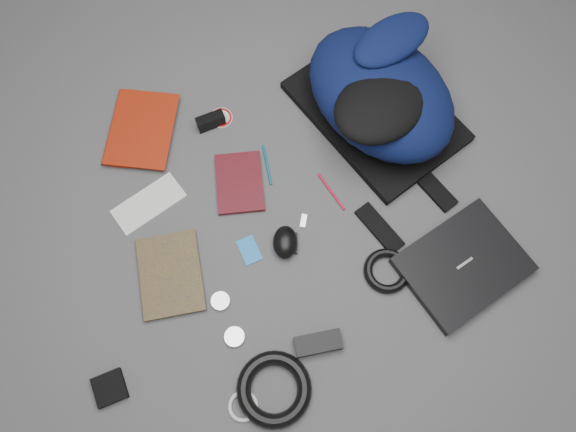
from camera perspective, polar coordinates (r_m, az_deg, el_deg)
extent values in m
plane|color=#4F4F51|center=(1.62, 0.00, -0.24)|extent=(4.00, 4.00, 0.00)
cube|color=black|center=(1.63, 17.35, -4.75)|extent=(0.39, 0.35, 0.03)
imported|color=maroon|center=(1.81, -17.59, 8.65)|extent=(0.27, 0.31, 0.03)
imported|color=#9B7E0B|center=(1.61, -14.84, -6.34)|extent=(0.18, 0.24, 0.02)
cube|color=silver|center=(1.68, -13.98, 1.25)|extent=(0.23, 0.17, 0.00)
cube|color=#3F0C11|center=(1.66, -4.94, 3.40)|extent=(0.16, 0.21, 0.01)
cube|color=black|center=(1.74, -7.86, 9.53)|extent=(0.09, 0.05, 0.05)
cylinder|color=white|center=(1.77, -6.81, 9.88)|extent=(0.07, 0.07, 0.00)
cylinder|color=#0C5D70|center=(1.68, -2.15, 5.23)|extent=(0.01, 0.13, 0.01)
cylinder|color=#B90E2B|center=(1.65, 4.41, 2.48)|extent=(0.05, 0.13, 0.01)
cube|color=blue|center=(1.59, -3.95, -3.48)|extent=(0.06, 0.09, 0.00)
cube|color=black|center=(1.59, 0.57, -2.79)|extent=(0.04, 0.07, 0.01)
cube|color=silver|center=(1.61, 1.58, -0.51)|extent=(0.03, 0.04, 0.01)
ellipsoid|color=black|center=(1.57, -0.30, -2.67)|extent=(0.09, 0.11, 0.05)
cylinder|color=#BABBBD|center=(1.56, -6.88, -8.58)|extent=(0.06, 0.06, 0.01)
cylinder|color=silver|center=(1.54, -5.45, -12.12)|extent=(0.07, 0.07, 0.01)
torus|color=black|center=(1.58, 10.00, -5.50)|extent=(0.17, 0.17, 0.02)
cube|color=black|center=(1.52, 3.09, -12.77)|extent=(0.13, 0.06, 0.03)
torus|color=black|center=(1.50, -1.42, -17.16)|extent=(0.26, 0.26, 0.04)
cube|color=black|center=(1.58, -17.66, -16.32)|extent=(0.09, 0.09, 0.02)
torus|color=silver|center=(1.52, -4.58, -18.70)|extent=(0.08, 0.08, 0.01)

